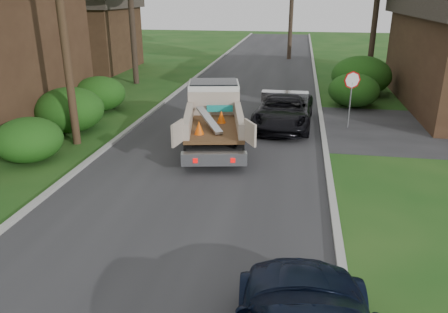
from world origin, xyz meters
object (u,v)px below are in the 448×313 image
at_px(stop_sign, 352,88).
at_px(house_left_far, 82,28).
at_px(flatbed_truck, 214,111).
at_px(utility_pole, 60,4).
at_px(black_pickup, 284,110).

distance_m(stop_sign, house_left_far, 22.81).
bearing_deg(stop_sign, flatbed_truck, -154.55).
bearing_deg(flatbed_truck, house_left_far, 119.34).
height_order(house_left_far, flatbed_truck, house_left_far).
relative_size(utility_pole, black_pickup, 1.93).
bearing_deg(stop_sign, house_left_far, 145.19).
bearing_deg(flatbed_truck, utility_pole, -175.75).
bearing_deg(black_pickup, utility_pole, -151.57).
relative_size(utility_pole, flatbed_truck, 1.66).
distance_m(stop_sign, utility_pole, 11.91).
relative_size(house_left_far, flatbed_truck, 1.25).
xyz_separation_m(house_left_far, black_pickup, (15.90, -13.22, -2.33)).
relative_size(stop_sign, flatbed_truck, 0.41).
bearing_deg(house_left_far, flatbed_truck, -49.72).
xyz_separation_m(stop_sign, house_left_far, (-18.70, 13.00, 1.27)).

